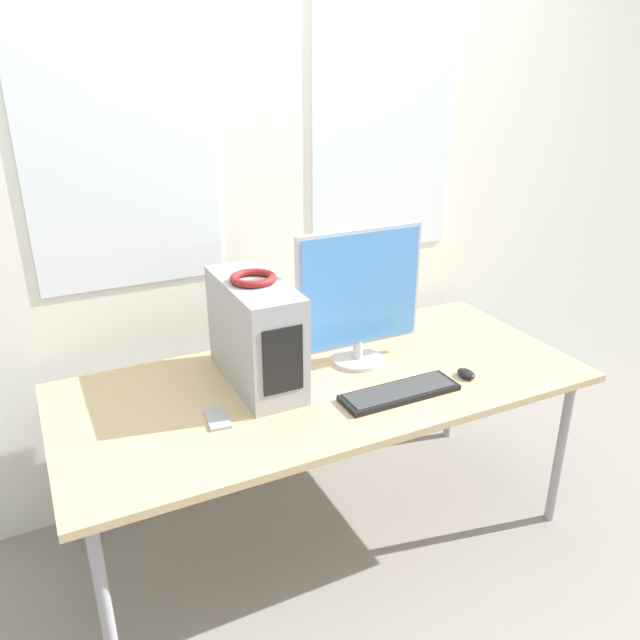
# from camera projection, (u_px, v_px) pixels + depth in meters

# --- Properties ---
(ground_plane) EXTENTS (14.00, 14.00, 0.00)m
(ground_plane) POSITION_uv_depth(u_px,v_px,m) (380.00, 606.00, 2.23)
(ground_plane) COLOR gray
(wall_back) EXTENTS (8.00, 0.07, 2.70)m
(wall_back) POSITION_uv_depth(u_px,v_px,m) (263.00, 180.00, 2.53)
(wall_back) COLOR silver
(wall_back) RESTS_ON ground_plane
(desk) EXTENTS (1.94, 0.87, 0.71)m
(desk) POSITION_uv_depth(u_px,v_px,m) (325.00, 390.00, 2.33)
(desk) COLOR tan
(desk) RESTS_ON ground_plane
(pc_tower) EXTENTS (0.20, 0.50, 0.39)m
(pc_tower) POSITION_uv_depth(u_px,v_px,m) (256.00, 333.00, 2.23)
(pc_tower) COLOR #9E9EA3
(pc_tower) RESTS_ON desk
(headphones) EXTENTS (0.16, 0.16, 0.03)m
(headphones) POSITION_uv_depth(u_px,v_px,m) (253.00, 278.00, 2.15)
(headphones) COLOR maroon
(headphones) RESTS_ON pc_tower
(monitor_main) EXTENTS (0.52, 0.20, 0.53)m
(monitor_main) POSITION_uv_depth(u_px,v_px,m) (359.00, 295.00, 2.35)
(monitor_main) COLOR #B7B7BC
(monitor_main) RESTS_ON desk
(keyboard) EXTENTS (0.44, 0.13, 0.02)m
(keyboard) POSITION_uv_depth(u_px,v_px,m) (400.00, 392.00, 2.20)
(keyboard) COLOR black
(keyboard) RESTS_ON desk
(mouse) EXTENTS (0.05, 0.08, 0.03)m
(mouse) POSITION_uv_depth(u_px,v_px,m) (466.00, 374.00, 2.33)
(mouse) COLOR black
(mouse) RESTS_ON desk
(cell_phone) EXTENTS (0.08, 0.15, 0.01)m
(cell_phone) POSITION_uv_depth(u_px,v_px,m) (217.00, 418.00, 2.06)
(cell_phone) COLOR #99999E
(cell_phone) RESTS_ON desk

